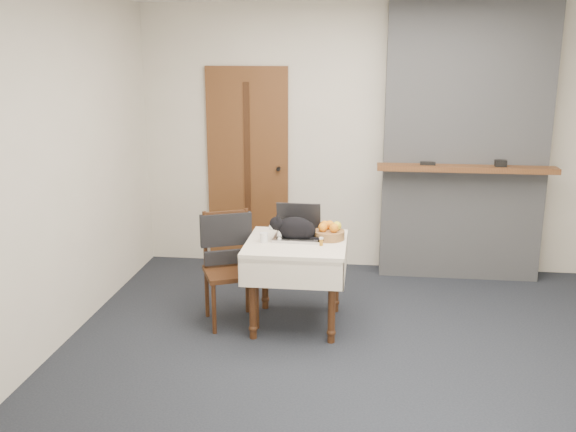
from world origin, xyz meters
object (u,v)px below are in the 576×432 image
pill_bottle (321,241)px  side_table (296,255)px  cat (296,229)px  fruit_basket (329,232)px  cream_jar (264,237)px  laptop (297,229)px  door (248,167)px  chair (228,252)px

pill_bottle → side_table: bearing=156.5°
cat → fruit_basket: (0.26, 0.06, -0.04)m
cream_jar → laptop: bearing=34.0°
cat → cream_jar: bearing=-171.4°
side_table → cream_jar: size_ratio=10.48×
fruit_basket → door: bearing=122.7°
chair → fruit_basket: bearing=-20.0°
cat → fruit_basket: size_ratio=1.84×
side_table → door: bearing=113.6°
cat → cream_jar: cat is taller
door → laptop: bearing=-65.0°
cat → chair: bearing=166.6°
door → laptop: size_ratio=5.54×
cream_jar → pill_bottle: bearing=-4.8°
side_table → pill_bottle: size_ratio=11.90×
door → cream_jar: door is taller
door → cream_jar: 1.64m
door → cat: bearing=-66.2°
door → pill_bottle: (0.86, -1.61, -0.27)m
door → chair: (0.10, -1.46, -0.42)m
pill_bottle → fruit_basket: (0.05, 0.19, 0.02)m
fruit_basket → chair: (-0.81, -0.04, -0.18)m
door → side_table: (0.66, -1.52, -0.41)m
cat → fruit_basket: 0.27m
side_table → fruit_basket: (0.25, 0.10, 0.17)m
laptop → pill_bottle: size_ratio=5.51×
door → side_table: door is taller
pill_bottle → fruit_basket: size_ratio=0.27×
side_table → chair: chair is taller
laptop → fruit_basket: laptop is taller
cat → cream_jar: size_ratio=6.03×
side_table → chair: size_ratio=0.86×
cat → side_table: bearing=-88.8°
cream_jar → chair: bearing=161.2°
laptop → pill_bottle: laptop is taller
cream_jar → fruit_basket: fruit_basket is taller
side_table → pill_bottle: (0.20, -0.09, 0.15)m
cream_jar → pill_bottle: size_ratio=1.13×
side_table → cat: cat is taller
cream_jar → chair: 0.37m
laptop → cat: bearing=-90.8°
side_table → cream_jar: (-0.25, -0.05, 0.15)m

